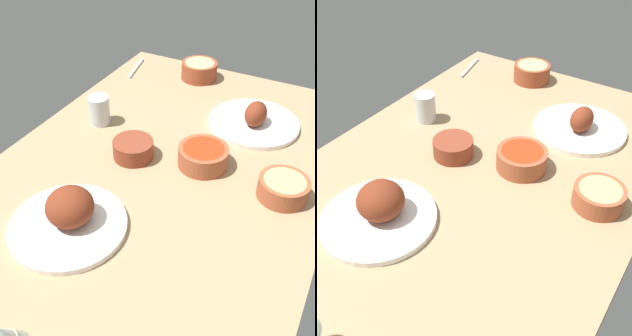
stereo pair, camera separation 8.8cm
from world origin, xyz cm
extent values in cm
cube|color=tan|center=(0.00, 0.00, 2.00)|extent=(140.00, 90.00, 4.00)
cylinder|color=white|center=(36.12, -15.84, 4.80)|extent=(28.67, 28.67, 1.60)
ellipsoid|color=maroon|center=(34.78, -16.38, 9.13)|extent=(9.53, 6.68, 7.68)
cylinder|color=white|center=(-27.74, 9.25, 4.80)|extent=(28.06, 28.06, 1.60)
ellipsoid|color=maroon|center=(-26.31, 9.03, 9.84)|extent=(11.56, 11.30, 9.23)
cylinder|color=#A35133|center=(9.47, -9.41, 6.92)|extent=(14.12, 14.12, 5.85)
cylinder|color=#9E3314|center=(9.47, -9.41, 9.35)|extent=(11.58, 11.58, 1.00)
cylinder|color=#A35133|center=(6.92, -32.58, 6.70)|extent=(12.91, 12.91, 5.40)
cylinder|color=#D6BC70|center=(6.92, -32.58, 8.90)|extent=(10.59, 10.59, 1.00)
cylinder|color=brown|center=(3.72, 9.85, 6.67)|extent=(11.73, 11.73, 5.33)
cylinder|color=#4C192D|center=(3.72, 9.85, 8.83)|extent=(9.62, 9.62, 1.00)
cylinder|color=brown|center=(58.48, 12.94, 7.23)|extent=(13.49, 13.49, 6.46)
cylinder|color=#DBCC7A|center=(58.48, 12.94, 9.96)|extent=(11.07, 11.07, 1.00)
cylinder|color=silver|center=(14.45, 28.66, 8.62)|extent=(6.71, 6.71, 9.23)
cube|color=silver|center=(54.18, 38.32, 4.40)|extent=(17.48, 4.59, 0.80)
camera|label=1|loc=(-77.10, -40.79, 76.38)|focal=43.89mm
camera|label=2|loc=(-72.60, -48.35, 76.38)|focal=43.89mm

